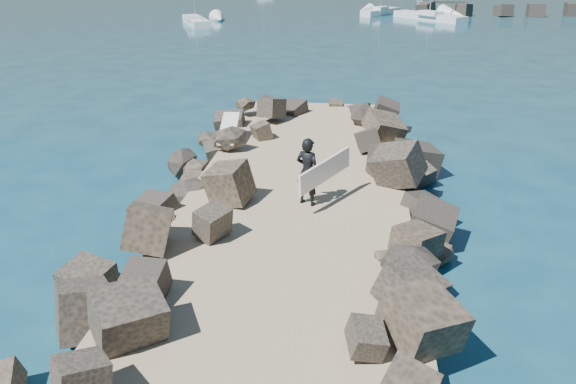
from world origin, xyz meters
name	(u,v)px	position (x,y,z in m)	size (l,w,h in m)	color
ground	(293,229)	(0.00, 0.00, 0.00)	(800.00, 800.00, 0.00)	#0F384C
jetty	(283,257)	(0.00, -2.00, 0.30)	(6.00, 26.00, 0.60)	#8C7759
riprap_left	(167,232)	(-2.90, -1.50, 0.50)	(2.60, 22.00, 1.00)	black
riprap_right	(410,246)	(2.90, -1.50, 0.50)	(2.60, 22.00, 1.00)	black
surfboard_resting	(229,132)	(-2.79, 5.02, 1.04)	(0.56, 2.24, 0.07)	white
surfer_with_board	(310,171)	(0.41, 0.36, 1.52)	(1.45, 1.97, 1.82)	black
sailboat_c	(429,16)	(8.80, 49.56, 0.35)	(7.16, 7.79, 10.30)	silver
sailboat_b	(381,12)	(3.85, 53.88, 0.35)	(4.61, 5.92, 7.59)	silver
sailboat_a	(196,21)	(-14.48, 42.65, 0.35)	(4.49, 7.11, 8.60)	silver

